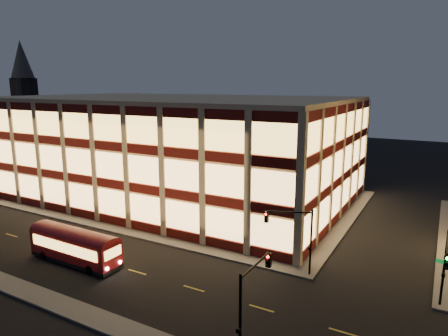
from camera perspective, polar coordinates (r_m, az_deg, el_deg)
The scene contains 10 objects.
ground at distance 47.67m, azimuth -16.63°, elevation -8.61°, with size 200.00×200.00×0.00m, color black.
sidewalk_office_south at distance 50.37m, azimuth -18.22°, elevation -7.51°, with size 54.00×2.00×0.15m, color #514F4C.
sidewalk_office_east at distance 51.29m, azimuth 17.01°, elevation -7.09°, with size 2.00×30.00×0.15m, color #514F4C.
office_building at distance 60.11m, azimuth -7.44°, elevation 3.12°, with size 50.45×30.45×14.50m.
church_tower at distance 124.85m, azimuth -26.39°, elevation 7.28°, with size 5.00×5.00×18.00m, color #2D2621.
church_spire at distance 124.82m, azimuth -26.99°, elevation 13.68°, with size 6.00×6.00×10.00m, color #4C473F.
traffic_signal_far at distance 34.83m, azimuth 10.05°, elevation -8.74°, with size 3.79×1.87×6.00m.
traffic_signal_right at distance 32.45m, azimuth 29.08°, elevation -11.71°, with size 1.20×4.37×6.00m.
traffic_signal_near at distance 24.85m, azimuth 3.95°, elevation -17.37°, with size 0.32×4.45×6.00m.
trolley_bus at distance 39.93m, azimuth -20.55°, elevation -10.15°, with size 9.68×2.64×3.27m.
Camera 1 is at (32.64, -30.71, 16.23)m, focal length 32.00 mm.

